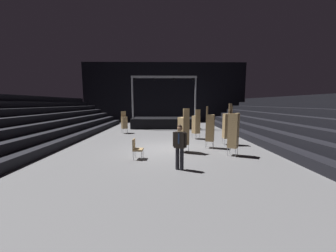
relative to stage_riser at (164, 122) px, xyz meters
name	(u,v)px	position (x,y,z in m)	size (l,w,h in m)	color
ground_plane	(163,149)	(0.00, -9.28, -0.63)	(22.00, 30.00, 0.10)	slate
arena_end_wall	(164,93)	(0.00, 5.72, 3.42)	(22.00, 0.30, 8.00)	black
bleacher_bank_left	(26,120)	(-8.38, -8.28, 1.00)	(5.25, 24.00, 3.15)	black
bleacher_bank_right	(298,119)	(8.38, -8.28, 1.00)	(5.25, 24.00, 3.15)	black
stage_riser	(164,122)	(0.00, 0.00, 0.00)	(6.68, 3.39, 5.19)	black
man_with_tie	(180,144)	(0.69, -12.64, 0.42)	(0.55, 0.38, 1.77)	black
chair_stack_front_left	(233,130)	(3.45, -10.74, 0.70)	(0.61, 0.61, 2.56)	#B2B5BA
chair_stack_front_right	(227,126)	(3.96, -8.36, 0.61)	(0.46, 0.46, 2.39)	#B2B5BA
chair_stack_mid_left	(184,131)	(1.09, -10.07, 0.57)	(0.62, 0.62, 2.31)	#B2B5BA
chair_stack_mid_right	(196,124)	(2.35, -6.46, 0.49)	(0.59, 0.59, 2.14)	#B2B5BA
chair_stack_mid_centre	(210,127)	(2.70, -9.17, 0.61)	(0.57, 0.57, 2.39)	#B2B5BA
chair_stack_rear_left	(124,122)	(-3.39, -3.89, 0.36)	(0.60, 0.60, 1.88)	#B2B5BA
loose_chair_near_man	(137,148)	(-1.19, -11.24, -0.05)	(0.46, 0.46, 0.95)	#B2B5BA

